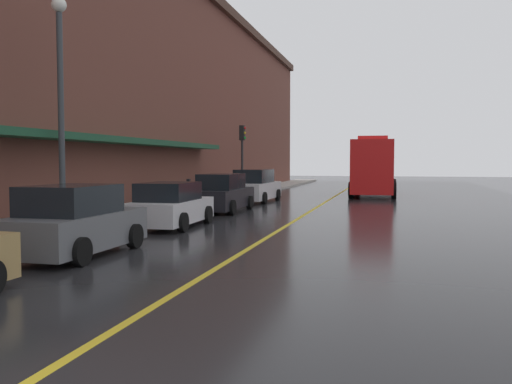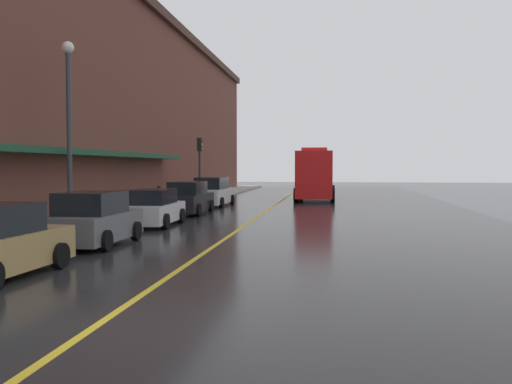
# 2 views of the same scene
# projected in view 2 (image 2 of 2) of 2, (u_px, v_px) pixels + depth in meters

# --- Properties ---
(ground_plane) EXTENTS (112.00, 112.00, 0.00)m
(ground_plane) POSITION_uv_depth(u_px,v_px,m) (271.00, 208.00, 33.71)
(ground_plane) COLOR #232326
(sidewalk_left) EXTENTS (2.40, 70.00, 0.15)m
(sidewalk_left) POSITION_uv_depth(u_px,v_px,m) (171.00, 206.00, 34.55)
(sidewalk_left) COLOR #ADA8A0
(sidewalk_left) RESTS_ON ground
(lane_center_stripe) EXTENTS (0.16, 70.00, 0.01)m
(lane_center_stripe) POSITION_uv_depth(u_px,v_px,m) (271.00, 208.00, 33.71)
(lane_center_stripe) COLOR gold
(lane_center_stripe) RESTS_ON ground
(brick_building_left) EXTENTS (11.15, 64.00, 12.71)m
(brick_building_left) POSITION_uv_depth(u_px,v_px,m) (68.00, 103.00, 34.10)
(brick_building_left) COLOR brown
(brick_building_left) RESTS_ON ground
(parked_car_1) EXTENTS (2.05, 4.12, 1.71)m
(parked_car_1) POSITION_uv_depth(u_px,v_px,m) (94.00, 220.00, 17.80)
(parked_car_1) COLOR #595B60
(parked_car_1) RESTS_ON ground
(parked_car_2) EXTENTS (2.12, 4.26, 1.56)m
(parked_car_2) POSITION_uv_depth(u_px,v_px,m) (152.00, 208.00, 23.61)
(parked_car_2) COLOR silver
(parked_car_2) RESTS_ON ground
(parked_car_3) EXTENTS (1.96, 4.72, 1.72)m
(parked_car_3) POSITION_uv_depth(u_px,v_px,m) (189.00, 199.00, 29.52)
(parked_car_3) COLOR black
(parked_car_3) RESTS_ON ground
(parked_car_4) EXTENTS (2.20, 4.89, 1.82)m
(parked_car_4) POSITION_uv_depth(u_px,v_px,m) (213.00, 192.00, 35.56)
(parked_car_4) COLOR silver
(parked_car_4) RESTS_ON ground
(fire_truck) EXTENTS (2.86, 9.46, 3.81)m
(fire_truck) POSITION_uv_depth(u_px,v_px,m) (316.00, 176.00, 42.11)
(fire_truck) COLOR red
(fire_truck) RESTS_ON ground
(parking_meter_0) EXTENTS (0.14, 0.18, 1.33)m
(parking_meter_0) POSITION_uv_depth(u_px,v_px,m) (178.00, 191.00, 32.95)
(parking_meter_0) COLOR #4C4C51
(parking_meter_0) RESTS_ON sidewalk_left
(parking_meter_1) EXTENTS (0.14, 0.18, 1.33)m
(parking_meter_1) POSITION_uv_depth(u_px,v_px,m) (189.00, 189.00, 35.43)
(parking_meter_1) COLOR #4C4C51
(parking_meter_1) RESTS_ON sidewalk_left
(parking_meter_2) EXTENTS (0.14, 0.18, 1.33)m
(parking_meter_2) POSITION_uv_depth(u_px,v_px,m) (159.00, 194.00, 29.34)
(parking_meter_2) COLOR #4C4C51
(parking_meter_2) RESTS_ON sidewalk_left
(street_lamp_left) EXTENTS (0.44, 0.44, 6.94)m
(street_lamp_left) POSITION_uv_depth(u_px,v_px,m) (69.00, 115.00, 20.56)
(street_lamp_left) COLOR #33383D
(street_lamp_left) RESTS_ON sidewalk_left
(traffic_light_near) EXTENTS (0.38, 0.36, 4.30)m
(traffic_light_near) POSITION_uv_depth(u_px,v_px,m) (200.00, 157.00, 38.04)
(traffic_light_near) COLOR #232326
(traffic_light_near) RESTS_ON sidewalk_left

